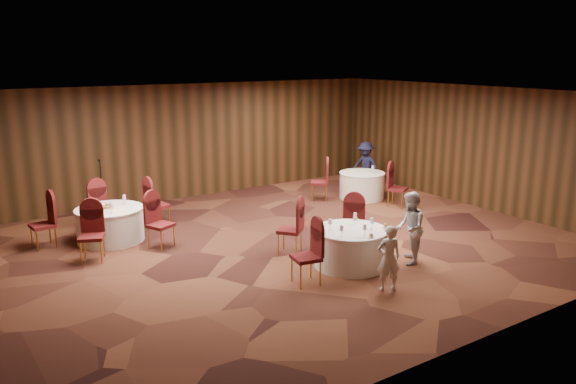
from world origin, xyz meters
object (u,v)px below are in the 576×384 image
table_left (110,224)px  woman_b (410,228)px  table_right (362,185)px  woman_a (389,258)px  mic_stand (103,201)px  man_c (365,165)px  table_main (350,247)px

table_left → woman_b: size_ratio=1.02×
table_right → woman_a: bearing=-126.6°
table_right → woman_b: (-2.56, -4.39, 0.34)m
table_left → mic_stand: size_ratio=0.99×
man_c → mic_stand: bearing=-115.7°
mic_stand → table_main: bearing=-63.1°
table_left → table_right: 7.06m
table_left → table_right: bearing=-1.4°
table_main → woman_a: size_ratio=1.20×
table_right → mic_stand: 7.00m
woman_a → table_right: bearing=-106.2°
woman_b → man_c: (3.43, 5.25, -0.00)m
woman_a → woman_b: woman_b is taller
table_left → woman_a: (3.25, -5.31, 0.21)m
table_right → man_c: (0.86, 0.85, 0.34)m
table_right → man_c: size_ratio=0.90×
table_right → table_left: bearing=178.6°
table_main → table_right: bearing=47.0°
table_right → man_c: bearing=44.8°
table_main → table_left: same height
woman_a → man_c: size_ratio=0.83×
table_left → table_right: size_ratio=1.14×
woman_b → man_c: 6.27m
table_left → man_c: (7.92, 0.69, 0.34)m
table_right → woman_a: size_ratio=1.09×
table_right → woman_a: (-3.82, -5.14, 0.21)m
mic_stand → woman_a: size_ratio=1.25×
table_main → woman_b: woman_b is taller
woman_b → table_main: bearing=-72.7°
table_main → table_left: size_ratio=0.97×
mic_stand → woman_b: 7.71m
table_main → woman_b: 1.22m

